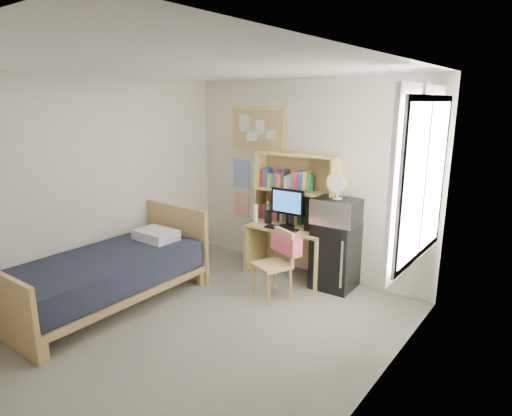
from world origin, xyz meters
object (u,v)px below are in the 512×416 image
Objects in this scene: desk_chair at (272,265)px; bed at (107,280)px; bulletin_board at (258,129)px; desk at (289,251)px; mini_fridge at (335,255)px; microwave at (337,211)px; desk_fan at (338,187)px; speaker_left at (268,217)px; speaker_right at (307,225)px; monitor at (287,208)px.

desk_chair is 0.39× the size of bed.
bulletin_board reaches higher than desk.
mini_fridge is 0.58m from microwave.
microwave is at bearing 0.00° from desk_fan.
speaker_left is at bearing -176.04° from mini_fridge.
desk is 0.68m from mini_fridge.
desk_chair is 1.22m from desk_fan.
microwave is (0.37, 0.06, 0.22)m from speaker_right.
speaker_left is at bearing -39.17° from bulletin_board.
speaker_left is (0.90, 1.92, 0.49)m from bed.
speaker_right is 0.30× the size of microwave.
mini_fridge reaches higher than desk.
microwave reaches higher than bed.
desk_chair is 0.86m from monitor.
bed is 2.18m from speaker_left.
desk is 0.94m from microwave.
monitor is at bearing 129.15° from desk_chair.
monitor reaches higher than speaker_right.
bed is 7.47× the size of desk_fan.
bulletin_board is 1.76m from desk.
desk_fan is at bearing 6.62° from speaker_right.
bulletin_board reaches higher than desk_fan.
microwave reaches higher than desk.
desk_chair is 4.84× the size of speaker_left.
monitor is 0.34m from speaker_left.
bulletin_board is 1.27m from speaker_left.
desk_fan is at bearing -1.42° from desk.
bulletin_board reaches higher than mini_fridge.
desk_fan is (1.41, -0.27, -0.62)m from bulletin_board.
microwave reaches higher than mini_fridge.
bed is 2.83m from microwave.
mini_fridge is at bearing 90.00° from desk_fan.
microwave is (0.00, -0.02, 0.58)m from mini_fridge.
speaker_right reaches higher than bed.
mini_fridge is 4.93× the size of speaker_left.
microwave is at bearing 46.20° from bed.
microwave is at bearing -90.00° from mini_fridge.
mini_fridge is (1.41, -0.25, -1.50)m from bulletin_board.
bulletin_board is 1.27m from monitor.
mini_fridge is 0.86m from monitor.
bed is at bearing -135.10° from microwave.
speaker_left reaches higher than bed.
desk_fan is (0.67, 0.01, 0.95)m from desk.
bulletin_board is at bearing 154.86° from desk_chair.
speaker_left is at bearing -168.69° from desk.
speaker_left reaches higher than mini_fridge.
desk is 0.52× the size of bed.
speaker_right is (0.09, 0.65, 0.36)m from desk_chair.
monitor is (1.20, 1.94, 0.66)m from bed.
speaker_left is 0.60m from speaker_right.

